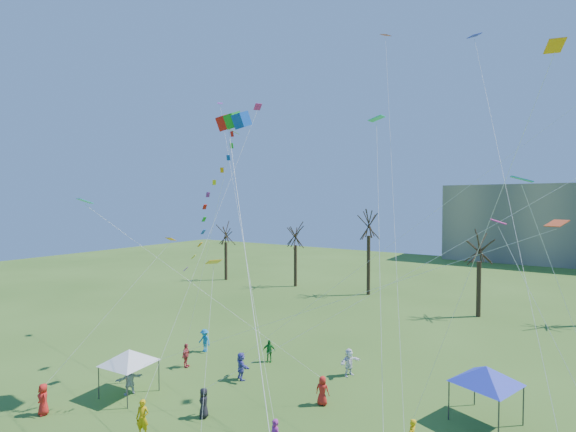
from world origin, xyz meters
The scene contains 6 objects.
bare_tree_row centered at (0.65, 35.84, 6.88)m, with size 68.69×8.73×11.59m.
big_box_kite centered at (-6.05, 6.76, 11.50)m, with size 6.52×6.08×20.15m.
canopy_tent_white centered at (-10.90, 4.49, 2.34)m, with size 3.67×3.67×2.77m.
canopy_tent_blue centered at (7.52, 12.85, 2.56)m, with size 3.77×3.77×3.02m.
festival_crowd centered at (-1.23, 6.74, 0.86)m, with size 26.64×15.25×1.82m.
small_kites_aloft centered at (1.45, 9.90, 13.87)m, with size 30.84×19.44×33.42m.
Camera 1 is at (10.11, -10.21, 11.63)m, focal length 25.00 mm.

